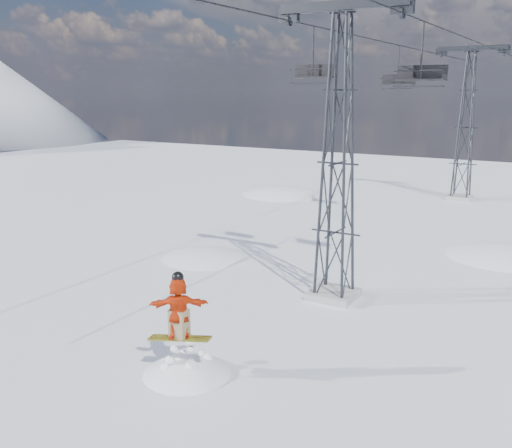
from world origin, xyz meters
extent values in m
plane|color=white|center=(0.00, 0.00, 0.00)|extent=(120.00, 120.00, 0.00)
sphere|color=white|center=(-7.00, 10.00, -7.65)|extent=(16.00, 16.00, 16.00)
sphere|color=white|center=(6.00, 18.00, -9.50)|extent=(20.00, 20.00, 20.00)
sphere|color=white|center=(-12.00, 28.00, -10.40)|extent=(22.00, 22.00, 22.00)
cube|color=#999999|center=(0.80, 8.00, 0.15)|extent=(1.80, 1.80, 0.30)
cube|color=#282A2E|center=(0.80, 8.00, 11.25)|extent=(5.00, 0.35, 0.35)
cube|color=#282A2E|center=(-1.40, 8.00, 11.05)|extent=(0.80, 0.25, 0.50)
cube|color=#282A2E|center=(3.00, 8.00, 11.05)|extent=(0.80, 0.25, 0.50)
cube|color=#999999|center=(0.80, 33.00, 0.15)|extent=(1.80, 1.80, 0.30)
cube|color=#282A2E|center=(0.80, 33.00, 11.25)|extent=(5.00, 0.35, 0.35)
cube|color=#282A2E|center=(-1.40, 33.00, 11.05)|extent=(0.80, 0.25, 0.50)
cube|color=#282A2E|center=(3.00, 33.00, 11.05)|extent=(0.80, 0.25, 0.50)
cylinder|color=black|center=(-1.40, 19.50, 10.85)|extent=(0.06, 51.00, 0.06)
cylinder|color=black|center=(3.00, 19.50, 10.85)|extent=(0.06, 51.00, 0.06)
sphere|color=white|center=(-0.47, -0.13, -1.75)|extent=(4.40, 4.40, 4.40)
cube|color=#A49615|center=(-0.47, -0.43, 1.25)|extent=(1.93, 0.79, 0.25)
imported|color=red|center=(-0.47, -0.43, 2.19)|extent=(1.70, 1.43, 1.83)
cube|color=olive|center=(-0.47, -0.43, 1.70)|extent=(0.65, 0.62, 0.84)
sphere|color=black|center=(-0.47, -0.43, 3.09)|extent=(0.34, 0.34, 0.34)
cylinder|color=black|center=(-1.40, 10.26, 9.81)|extent=(0.08, 0.08, 2.07)
cube|color=black|center=(-1.40, 10.26, 8.78)|extent=(1.88, 0.42, 0.08)
cube|color=black|center=(-1.40, 10.47, 9.06)|extent=(1.88, 0.06, 0.52)
cylinder|color=black|center=(-1.40, 10.03, 8.54)|extent=(1.88, 0.06, 0.06)
cylinder|color=black|center=(-1.40, 9.98, 9.11)|extent=(1.88, 0.05, 0.05)
cylinder|color=black|center=(3.00, 10.89, 9.75)|extent=(0.08, 0.08, 2.20)
cube|color=black|center=(3.00, 10.89, 8.65)|extent=(2.00, 0.45, 0.08)
cube|color=black|center=(3.00, 11.11, 8.95)|extent=(2.00, 0.06, 0.55)
cylinder|color=black|center=(3.00, 10.64, 8.39)|extent=(2.00, 0.06, 0.06)
cylinder|color=black|center=(3.00, 10.59, 9.00)|extent=(2.00, 0.05, 0.05)
cylinder|color=black|center=(-1.40, 22.37, 9.73)|extent=(0.08, 0.08, 2.25)
cube|color=black|center=(-1.40, 22.37, 8.60)|extent=(2.04, 0.46, 0.08)
cube|color=black|center=(-1.40, 22.60, 8.91)|extent=(2.04, 0.06, 0.56)
cylinder|color=black|center=(-1.40, 22.12, 8.35)|extent=(2.04, 0.06, 0.06)
cylinder|color=black|center=(-1.40, 22.06, 8.96)|extent=(2.04, 0.05, 0.05)
camera|label=1|loc=(9.19, -12.49, 8.24)|focal=40.00mm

